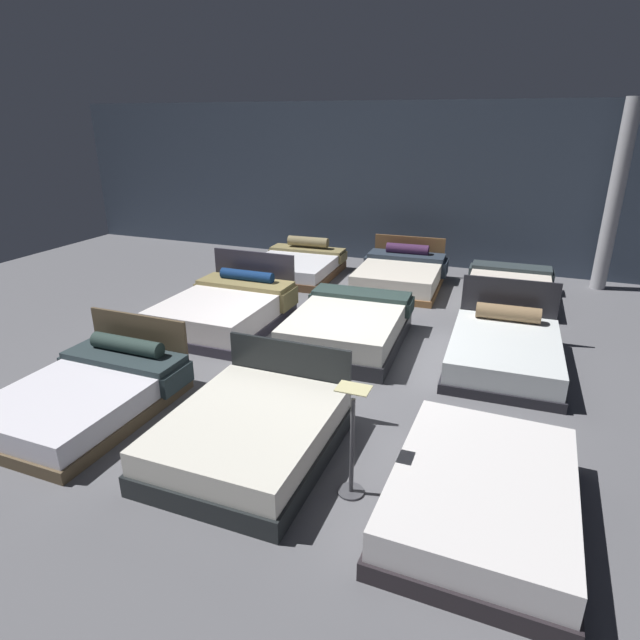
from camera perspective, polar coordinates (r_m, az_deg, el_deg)
The scene contains 13 objects.
ground_plane at distance 7.59m, azimuth 2.51°, elevation -3.43°, with size 18.00×18.00×0.02m, color #5B5B60.
showroom_back_wall at distance 12.08m, azimuth 11.09°, elevation 14.14°, with size 18.00×0.06×3.50m, color #333D4C.
bed_0 at distance 6.56m, azimuth -23.86°, elevation -7.34°, with size 1.61×2.09×0.86m.
bed_1 at distance 5.32m, azimuth -7.54°, elevation -12.22°, with size 1.54×1.94×0.86m.
bed_2 at distance 4.78m, azimuth 17.16°, elevation -17.81°, with size 1.52×2.08×0.44m.
bed_3 at distance 8.55m, azimuth -10.21°, elevation 1.13°, with size 1.71×2.17×1.00m.
bed_4 at distance 7.73m, azimuth 3.04°, elevation -0.81°, with size 1.69×2.22×0.58m.
bed_5 at distance 7.47m, azimuth 19.41°, elevation -3.14°, with size 1.51×2.12×0.95m.
bed_6 at distance 11.19m, azimuth -2.61°, elevation 5.91°, with size 1.76×2.11×0.68m.
bed_7 at distance 10.53m, azimuth 8.72°, elevation 4.91°, with size 1.70×2.13×0.83m.
bed_8 at distance 10.21m, azimuth 19.86°, elevation 3.17°, with size 1.56×2.05×0.48m.
price_sign at distance 4.71m, azimuth 3.48°, elevation -14.35°, with size 0.28×0.24×1.06m.
support_pillar at distance 11.40m, azimuth 29.43°, elevation 11.47°, with size 0.28×0.28×3.50m, color #99999E.
Camera 1 is at (2.21, -6.54, 3.14)m, focal length 29.40 mm.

